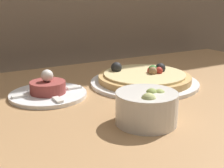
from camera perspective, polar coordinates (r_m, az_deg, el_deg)
name	(u,v)px	position (r m, az deg, el deg)	size (l,w,h in m)	color
dining_table	(141,128)	(0.85, 5.25, -8.10)	(1.40, 0.90, 0.75)	#AD7F51
pizza_plate	(144,79)	(0.93, 5.95, 0.96)	(0.32, 0.32, 0.06)	white
tartare_plate	(48,91)	(0.84, -11.61, -1.26)	(0.20, 0.20, 0.07)	white
small_bowl	(147,107)	(0.65, 6.37, -4.26)	(0.13, 0.13, 0.08)	silver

